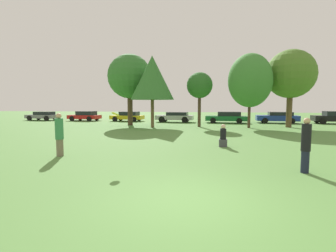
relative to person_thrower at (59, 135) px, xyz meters
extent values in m
plane|color=#54843D|center=(5.78, -3.95, -0.90)|extent=(120.00, 120.00, 0.00)
cylinder|color=#726651|center=(0.00, 0.00, -0.55)|extent=(0.28, 0.28, 0.71)
cylinder|color=#337F4C|center=(0.00, 0.00, 0.24)|extent=(0.33, 0.33, 0.87)
sphere|color=tan|center=(0.00, 0.00, 0.77)|extent=(0.22, 0.22, 0.22)
cylinder|color=#191E33|center=(9.11, -0.96, -0.56)|extent=(0.24, 0.24, 0.70)
cylinder|color=black|center=(9.11, -0.96, 0.22)|extent=(0.28, 0.28, 0.85)
sphere|color=tan|center=(9.11, -0.96, 0.73)|extent=(0.20, 0.20, 0.20)
cylinder|color=yellow|center=(2.71, -0.63, 0.89)|extent=(0.31, 0.28, 0.20)
cube|color=#3F3F47|center=(6.77, 3.52, -0.71)|extent=(0.40, 0.33, 0.38)
cylinder|color=black|center=(6.77, 3.52, -0.25)|extent=(0.30, 0.30, 0.54)
sphere|color=beige|center=(6.77, 3.52, 0.12)|extent=(0.23, 0.23, 0.23)
cylinder|color=#473323|center=(-2.03, 15.11, 0.95)|extent=(0.52, 0.52, 3.70)
sphere|color=#33702D|center=(-2.03, 15.11, 4.01)|extent=(4.41, 4.41, 4.41)
cylinder|color=brown|center=(0.80, 13.06, 0.37)|extent=(0.30, 0.30, 2.55)
cone|color=#33702D|center=(0.80, 13.06, 3.63)|extent=(3.96, 3.96, 3.96)
cylinder|color=#473323|center=(5.01, 14.39, 0.71)|extent=(0.29, 0.29, 3.23)
sphere|color=#286023|center=(5.01, 14.39, 2.99)|extent=(2.41, 2.41, 2.41)
cylinder|color=#473323|center=(9.49, 14.19, 0.69)|extent=(0.25, 0.25, 3.18)
ellipsoid|color=#3D7F33|center=(9.49, 14.19, 3.34)|extent=(3.86, 3.86, 4.77)
cylinder|color=brown|center=(13.18, 15.37, 0.93)|extent=(0.51, 0.51, 3.66)
sphere|color=#4C7528|center=(13.18, 15.37, 3.97)|extent=(4.39, 4.39, 4.39)
cube|color=slate|center=(-15.82, 20.20, -0.40)|extent=(4.20, 1.84, 0.45)
cube|color=black|center=(-15.51, 20.19, 0.03)|extent=(2.34, 1.55, 0.41)
cylinder|color=black|center=(-17.14, 19.44, -0.58)|extent=(0.66, 0.24, 0.65)
cylinder|color=black|center=(-17.06, 21.08, -0.58)|extent=(0.66, 0.24, 0.65)
cylinder|color=black|center=(-14.58, 19.32, -0.58)|extent=(0.66, 0.24, 0.65)
cylinder|color=black|center=(-14.51, 20.96, -0.58)|extent=(0.66, 0.24, 0.65)
cube|color=red|center=(-9.88, 20.29, -0.40)|extent=(3.95, 2.05, 0.47)
cube|color=black|center=(-9.59, 20.28, 0.08)|extent=(2.20, 1.74, 0.49)
cylinder|color=black|center=(-11.12, 19.42, -0.59)|extent=(0.64, 0.19, 0.63)
cylinder|color=black|center=(-11.04, 21.28, -0.59)|extent=(0.64, 0.19, 0.63)
cylinder|color=black|center=(-8.73, 19.31, -0.59)|extent=(0.64, 0.19, 0.63)
cylinder|color=black|center=(-8.64, 21.17, -0.59)|extent=(0.64, 0.19, 0.63)
cube|color=gold|center=(-4.28, 20.59, -0.41)|extent=(4.09, 1.97, 0.47)
cube|color=black|center=(-3.98, 20.58, 0.06)|extent=(2.28, 1.67, 0.47)
cylinder|color=black|center=(-5.57, 19.76, -0.60)|extent=(0.62, 0.24, 0.61)
cylinder|color=black|center=(-5.48, 21.54, -0.60)|extent=(0.62, 0.24, 0.61)
cylinder|color=black|center=(-3.08, 19.64, -0.60)|extent=(0.62, 0.24, 0.61)
cylinder|color=black|center=(-2.99, 21.42, -0.60)|extent=(0.62, 0.24, 0.61)
cube|color=#B2B2B7|center=(1.82, 19.96, -0.35)|extent=(4.45, 1.92, 0.51)
cube|color=black|center=(2.14, 19.95, 0.10)|extent=(2.48, 1.62, 0.37)
cylinder|color=black|center=(0.42, 19.17, -0.55)|extent=(0.71, 0.25, 0.70)
cylinder|color=black|center=(0.50, 20.89, -0.55)|extent=(0.71, 0.25, 0.70)
cylinder|color=black|center=(3.13, 19.04, -0.55)|extent=(0.71, 0.25, 0.70)
cylinder|color=black|center=(3.21, 20.75, -0.55)|extent=(0.71, 0.25, 0.70)
cube|color=#196633|center=(7.76, 19.84, -0.38)|extent=(4.63, 2.10, 0.53)
cube|color=black|center=(8.10, 19.82, 0.12)|extent=(2.58, 1.78, 0.47)
cylinder|color=black|center=(6.30, 18.96, -0.59)|extent=(0.63, 0.21, 0.62)
cylinder|color=black|center=(6.39, 20.85, -0.59)|extent=(0.63, 0.21, 0.62)
cylinder|color=black|center=(9.12, 18.83, -0.59)|extent=(0.63, 0.21, 0.62)
cylinder|color=black|center=(9.21, 20.71, -0.59)|extent=(0.63, 0.21, 0.62)
cube|color=#1E389E|center=(13.40, 20.59, -0.35)|extent=(4.53, 1.97, 0.59)
cube|color=black|center=(13.74, 20.58, 0.15)|extent=(2.52, 1.66, 0.40)
cylinder|color=black|center=(11.98, 19.78, -0.59)|extent=(0.63, 0.24, 0.62)
cylinder|color=black|center=(12.07, 21.54, -0.59)|extent=(0.63, 0.24, 0.62)
cylinder|color=black|center=(14.74, 19.65, -0.59)|extent=(0.63, 0.24, 0.62)
cylinder|color=black|center=(14.83, 21.40, -0.59)|extent=(0.63, 0.24, 0.62)
cube|color=black|center=(19.07, 20.60, -0.32)|extent=(3.91, 1.98, 0.59)
cube|color=black|center=(19.36, 20.59, 0.22)|extent=(2.18, 1.68, 0.49)
cylinder|color=black|center=(17.84, 19.76, -0.57)|extent=(0.68, 0.22, 0.67)
cylinder|color=black|center=(17.93, 21.55, -0.57)|extent=(0.68, 0.22, 0.67)
camera|label=1|loc=(6.22, -9.34, 1.27)|focal=26.81mm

